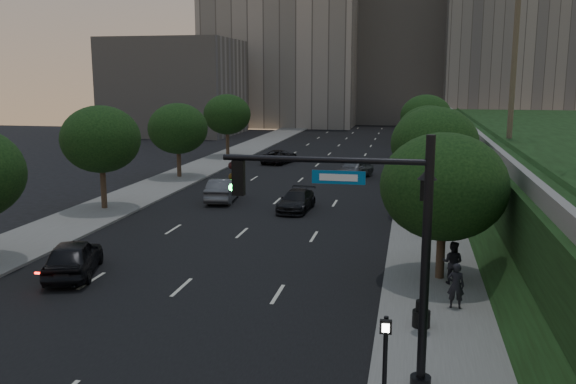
% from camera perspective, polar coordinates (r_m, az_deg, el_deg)
% --- Properties ---
extents(ground, '(160.00, 160.00, 0.00)m').
position_cam_1_polar(ground, '(21.16, -14.97, -13.12)').
color(ground, black).
rests_on(ground, ground).
extents(road_surface, '(16.00, 140.00, 0.02)m').
position_cam_1_polar(road_surface, '(48.81, 0.77, 0.75)').
color(road_surface, black).
rests_on(road_surface, ground).
extents(sidewalk_right, '(4.50, 140.00, 0.15)m').
position_cam_1_polar(sidewalk_right, '(47.99, 12.88, 0.38)').
color(sidewalk_right, slate).
rests_on(sidewalk_right, ground).
extents(sidewalk_left, '(4.50, 140.00, 0.15)m').
position_cam_1_polar(sidewalk_left, '(51.66, -10.48, 1.19)').
color(sidewalk_left, slate).
rests_on(sidewalk_left, ground).
extents(parapet_wall, '(0.35, 90.00, 0.70)m').
position_cam_1_polar(parapet_wall, '(45.65, 17.25, 5.08)').
color(parapet_wall, slate).
rests_on(parapet_wall, embankment).
extents(office_block_left, '(26.00, 20.00, 32.00)m').
position_cam_1_polar(office_block_left, '(111.88, -0.38, 14.54)').
color(office_block_left, gray).
rests_on(office_block_left, ground).
extents(office_block_mid, '(22.00, 18.00, 26.00)m').
position_cam_1_polar(office_block_mid, '(119.37, 10.32, 12.68)').
color(office_block_mid, '#9B968E').
rests_on(office_block_mid, ground).
extents(office_block_right, '(20.00, 22.00, 36.00)m').
position_cam_1_polar(office_block_right, '(114.64, 19.68, 14.85)').
color(office_block_right, gray).
rests_on(office_block_right, ground).
extents(office_block_filler, '(18.00, 16.00, 14.00)m').
position_cam_1_polar(office_block_filler, '(93.99, -10.48, 9.61)').
color(office_block_filler, '#9B968E').
rests_on(office_block_filler, ground).
extents(tree_right_a, '(5.20, 5.20, 6.24)m').
position_cam_1_polar(tree_right_a, '(25.65, 14.37, 0.49)').
color(tree_right_a, '#38281C').
rests_on(tree_right_a, ground).
extents(tree_right_b, '(5.20, 5.20, 6.74)m').
position_cam_1_polar(tree_right_b, '(37.47, 13.55, 4.40)').
color(tree_right_b, '#38281C').
rests_on(tree_right_b, ground).
extents(tree_right_c, '(5.20, 5.20, 6.24)m').
position_cam_1_polar(tree_right_c, '(50.45, 13.05, 5.39)').
color(tree_right_c, '#38281C').
rests_on(tree_right_c, ground).
extents(tree_right_d, '(5.20, 5.20, 6.74)m').
position_cam_1_polar(tree_right_d, '(64.37, 12.78, 6.92)').
color(tree_right_d, '#38281C').
rests_on(tree_right_d, ground).
extents(tree_right_e, '(5.20, 5.20, 6.24)m').
position_cam_1_polar(tree_right_e, '(79.37, 12.56, 7.23)').
color(tree_right_e, '#38281C').
rests_on(tree_right_e, ground).
extents(tree_left_b, '(5.00, 5.00, 6.71)m').
position_cam_1_polar(tree_left_b, '(40.33, -17.12, 4.74)').
color(tree_left_b, '#38281C').
rests_on(tree_left_b, ground).
extents(tree_left_c, '(5.00, 5.00, 6.34)m').
position_cam_1_polar(tree_left_c, '(52.10, -10.27, 5.86)').
color(tree_left_c, '#38281C').
rests_on(tree_left_c, ground).
extents(tree_left_d, '(5.00, 5.00, 6.71)m').
position_cam_1_polar(tree_left_d, '(65.26, -5.72, 7.23)').
color(tree_left_d, '#38281C').
rests_on(tree_left_d, ground).
extents(traffic_signal_mast, '(5.68, 0.56, 7.00)m').
position_cam_1_polar(traffic_signal_mast, '(16.28, 8.88, -6.36)').
color(traffic_signal_mast, black).
rests_on(traffic_signal_mast, ground).
extents(street_lamp, '(0.64, 0.64, 5.62)m').
position_cam_1_polar(street_lamp, '(20.67, 12.60, -5.80)').
color(street_lamp, black).
rests_on(street_lamp, ground).
extents(pedestrian_signal, '(0.30, 0.33, 2.50)m').
position_cam_1_polar(pedestrian_signal, '(16.11, 9.08, -14.59)').
color(pedestrian_signal, black).
rests_on(pedestrian_signal, ground).
extents(sedan_near_left, '(3.29, 5.07, 1.61)m').
position_cam_1_polar(sedan_near_left, '(27.89, -19.44, -5.79)').
color(sedan_near_left, black).
rests_on(sedan_near_left, ground).
extents(sedan_mid_left, '(2.14, 4.96, 1.59)m').
position_cam_1_polar(sedan_mid_left, '(42.26, -6.07, 0.22)').
color(sedan_mid_left, '#4D4F54').
rests_on(sedan_mid_left, ground).
extents(sedan_far_left, '(3.22, 5.22, 1.35)m').
position_cam_1_polar(sedan_far_left, '(60.80, -0.80, 3.34)').
color(sedan_far_left, black).
rests_on(sedan_far_left, ground).
extents(sedan_near_right, '(2.08, 4.60, 1.31)m').
position_cam_1_polar(sedan_near_right, '(38.98, 0.80, -0.82)').
color(sedan_near_right, black).
rests_on(sedan_near_right, ground).
extents(sedan_far_right, '(3.39, 5.17, 1.64)m').
position_cam_1_polar(sedan_far_right, '(51.95, 6.22, 2.19)').
color(sedan_far_right, '#505358').
rests_on(sedan_far_right, ground).
extents(pedestrian_a, '(0.63, 0.43, 1.69)m').
position_cam_1_polar(pedestrian_a, '(23.11, 15.43, -8.44)').
color(pedestrian_a, black).
rests_on(pedestrian_a, sidewalk_right).
extents(pedestrian_b, '(1.02, 0.89, 1.77)m').
position_cam_1_polar(pedestrian_b, '(25.69, 15.15, -6.39)').
color(pedestrian_b, black).
rests_on(pedestrian_b, sidewalk_right).
extents(pedestrian_c, '(0.93, 0.43, 1.55)m').
position_cam_1_polar(pedestrian_c, '(32.94, 12.60, -2.73)').
color(pedestrian_c, black).
rests_on(pedestrian_c, sidewalk_right).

